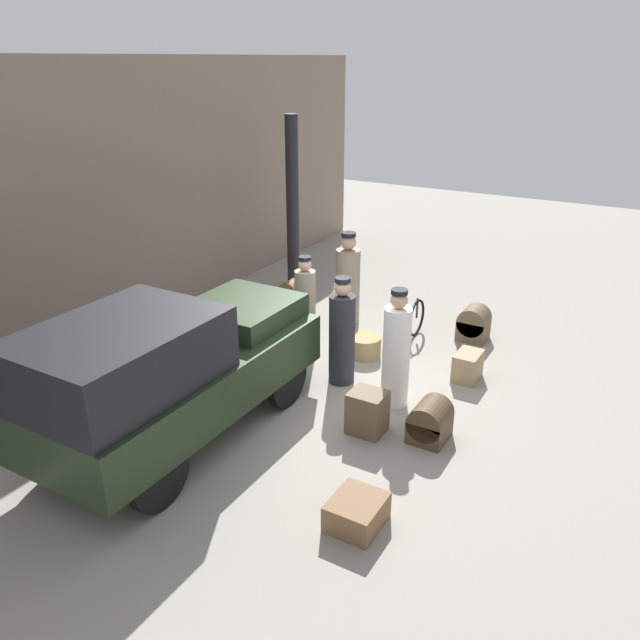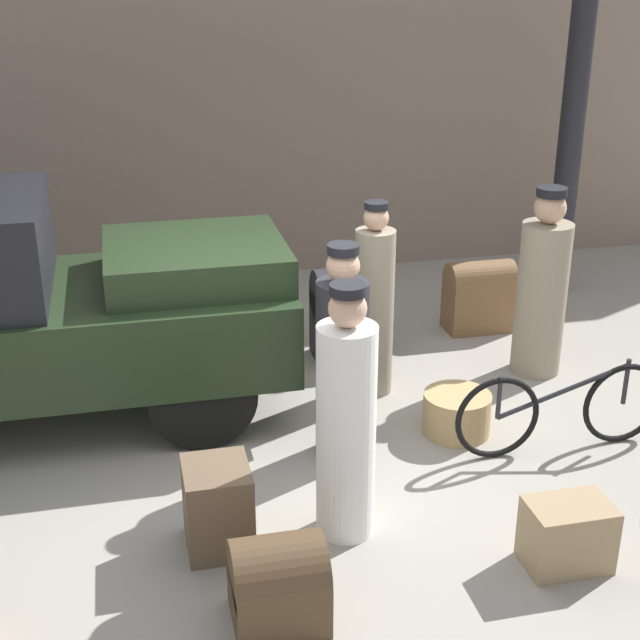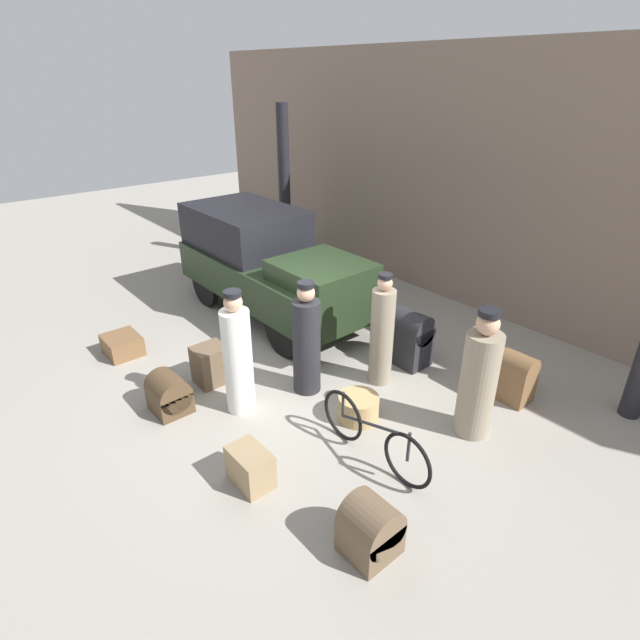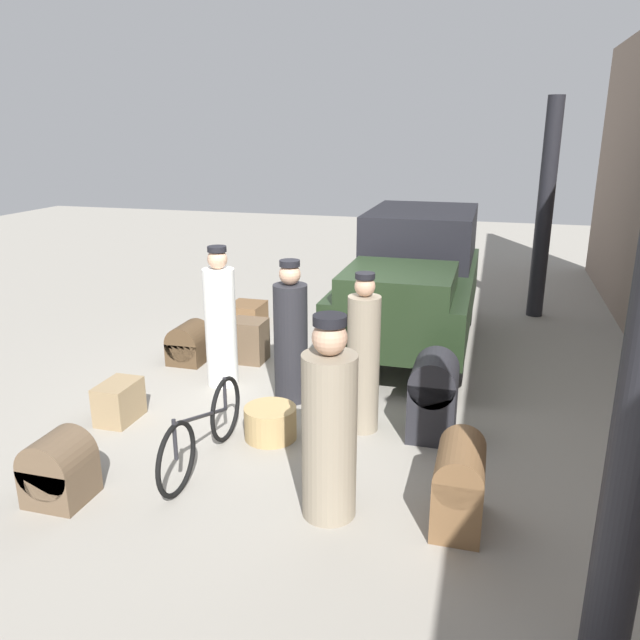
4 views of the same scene
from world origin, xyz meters
name	(u,v)px [view 2 (image 2 of 4)]	position (x,y,z in m)	size (l,w,h in m)	color
ground_plane	(300,448)	(0.00, 0.00, 0.00)	(30.00, 30.00, 0.00)	gray
station_building_facade	(221,75)	(0.00, 4.08, 2.25)	(16.00, 0.15, 4.50)	gray
canopy_pillar_right	(571,133)	(3.46, 2.74, 1.73)	(0.26, 0.26, 3.47)	black
truck	(0,303)	(-2.12, 0.94, 1.00)	(3.97, 1.66, 1.83)	black
bicycle	(561,409)	(1.89, -0.44, 0.34)	(1.66, 0.04, 0.69)	black
wicker_basket	(457,413)	(1.23, -0.03, 0.16)	(0.52, 0.52, 0.33)	tan
conductor_in_dark_uniform	(374,307)	(0.80, 0.82, 0.76)	(0.33, 0.33, 1.65)	gray
porter_carrying_trunk	(346,424)	(0.08, -1.06, 0.77)	(0.37, 0.37, 1.69)	white
porter_with_bicycle	(342,362)	(0.29, -0.11, 0.74)	(0.38, 0.38, 1.62)	#232328
porter_standing_middle	(542,291)	(2.32, 0.87, 0.75)	(0.43, 0.43, 1.67)	gray
suitcase_black_upright	(479,294)	(2.19, 1.87, 0.37)	(0.65, 0.38, 0.70)	brown
trunk_wicker_pale	(567,535)	(1.29, -1.71, 0.21)	(0.51, 0.34, 0.42)	#937A56
trunk_umber_medium	(278,584)	(-0.50, -1.80, 0.24)	(0.52, 0.45, 0.53)	#4C3823
trunk_barrel_dark	(345,312)	(0.74, 1.53, 0.45)	(0.57, 0.46, 0.86)	#232328
trunk_large_brown	(218,507)	(-0.74, -1.05, 0.28)	(0.41, 0.45, 0.56)	brown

